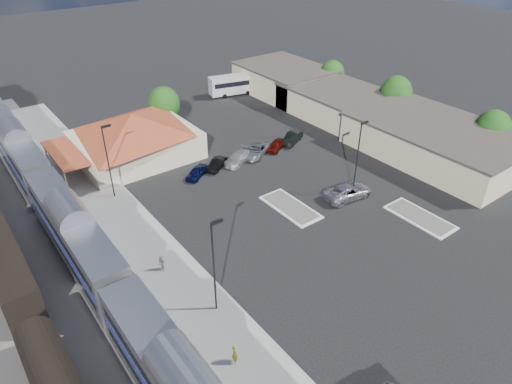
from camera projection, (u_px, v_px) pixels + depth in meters
ground at (274, 229)px, 48.01m from camera, size 280.00×280.00×0.00m
railbed at (46, 268)px, 42.72m from camera, size 16.00×100.00×0.12m
platform at (144, 242)px, 45.93m from camera, size 5.50×92.00×0.18m
passenger_train at (75, 237)px, 42.11m from camera, size 3.00×104.00×5.55m
freight_cars at (7, 268)px, 39.88m from camera, size 2.80×46.00×4.00m
station_depot at (134, 136)px, 60.35m from camera, size 18.35×12.24×6.20m
buildings_east at (357, 109)px, 70.78m from camera, size 14.40×51.40×4.80m
traffic_island_south at (290, 207)px, 51.35m from camera, size 3.30×7.50×0.21m
traffic_island_north at (420, 217)px, 49.64m from camera, size 3.30×7.50×0.21m
lamp_plat_s at (214, 260)px, 35.56m from camera, size 1.08×0.25×9.00m
lamp_plat_n at (108, 156)px, 50.52m from camera, size 1.08×0.25×9.00m
lamp_lot at (358, 152)px, 51.35m from camera, size 1.08×0.25×9.00m
tree_east_a at (493, 128)px, 60.55m from camera, size 4.56×4.56×6.42m
tree_east_b at (396, 93)px, 71.26m from camera, size 4.94×4.94×6.96m
tree_east_c at (332, 74)px, 81.02m from camera, size 4.41×4.41×6.21m
tree_depot at (164, 104)px, 67.81m from camera, size 4.71×4.71×6.63m
suv at (348, 191)px, 52.78m from camera, size 6.33×3.50×1.68m
coach_bus at (240, 83)px, 82.06m from camera, size 11.32×4.99×3.55m
person_a at (235, 354)px, 33.18m from camera, size 0.48×0.70×1.85m
person_b at (162, 263)px, 41.85m from camera, size 0.60×0.77×1.58m
parked_car_a at (196, 172)px, 57.00m from camera, size 4.05×3.32×1.30m
parked_car_b at (217, 164)px, 58.83m from camera, size 4.05×3.21×1.29m
parked_car_c at (238, 158)px, 60.22m from camera, size 5.38×3.91×1.45m
parked_car_d at (256, 150)px, 62.04m from camera, size 5.91×4.88×1.50m
parked_car_e at (276, 145)px, 63.51m from camera, size 4.16×3.23×1.33m
parked_car_f at (292, 138)px, 65.29m from camera, size 4.84×3.43×1.51m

